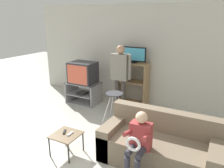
% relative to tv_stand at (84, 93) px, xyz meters
% --- Properties ---
extents(wall_back, '(6.40, 0.06, 2.60)m').
position_rel_tv_stand_xyz_m(wall_back, '(1.22, 0.82, 1.03)').
color(wall_back, beige).
rests_on(wall_back, ground_plane).
extents(tv_stand, '(0.85, 0.59, 0.56)m').
position_rel_tv_stand_xyz_m(tv_stand, '(0.00, 0.00, 0.00)').
color(tv_stand, '#939399').
rests_on(tv_stand, ground_plane).
extents(television_main, '(0.68, 0.53, 0.57)m').
position_rel_tv_stand_xyz_m(television_main, '(0.00, -0.02, 0.57)').
color(television_main, '#2D2D33').
rests_on(television_main, tv_stand).
extents(media_shelf, '(0.81, 0.42, 1.12)m').
position_rel_tv_stand_xyz_m(media_shelf, '(1.20, 0.54, 0.30)').
color(media_shelf, '#9E7A51').
rests_on(media_shelf, ground_plane).
extents(television_flat, '(0.75, 0.20, 0.40)m').
position_rel_tv_stand_xyz_m(television_flat, '(1.16, 0.53, 1.04)').
color(television_flat, black).
rests_on(television_flat, media_shelf).
extents(folding_stool, '(0.44, 0.41, 0.72)m').
position_rel_tv_stand_xyz_m(folding_stool, '(1.32, -0.76, 0.31)').
color(folding_stool, '#B7B7BC').
rests_on(folding_stool, ground_plane).
extents(snack_table, '(0.45, 0.45, 0.37)m').
position_rel_tv_stand_xyz_m(snack_table, '(1.10, -2.11, 0.05)').
color(snack_table, brown).
rests_on(snack_table, ground_plane).
extents(remote_control_black, '(0.10, 0.14, 0.02)m').
position_rel_tv_stand_xyz_m(remote_control_black, '(1.04, -2.07, 0.10)').
color(remote_control_black, black).
rests_on(remote_control_black, snack_table).
extents(remote_control_white, '(0.04, 0.14, 0.02)m').
position_rel_tv_stand_xyz_m(remote_control_white, '(1.16, -2.07, 0.10)').
color(remote_control_white, silver).
rests_on(remote_control_white, snack_table).
extents(couch, '(1.83, 0.82, 0.80)m').
position_rel_tv_stand_xyz_m(couch, '(2.56, -1.60, 0.01)').
color(couch, '#756651').
rests_on(couch, ground_plane).
extents(person_standing_adult, '(0.53, 0.20, 1.64)m').
position_rel_tv_stand_xyz_m(person_standing_adult, '(1.15, -0.11, 0.72)').
color(person_standing_adult, '#3D3833').
rests_on(person_standing_adult, ground_plane).
extents(person_seated_child, '(0.33, 0.43, 1.00)m').
position_rel_tv_stand_xyz_m(person_seated_child, '(2.38, -2.08, 0.32)').
color(person_seated_child, '#2D2D38').
rests_on(person_seated_child, ground_plane).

